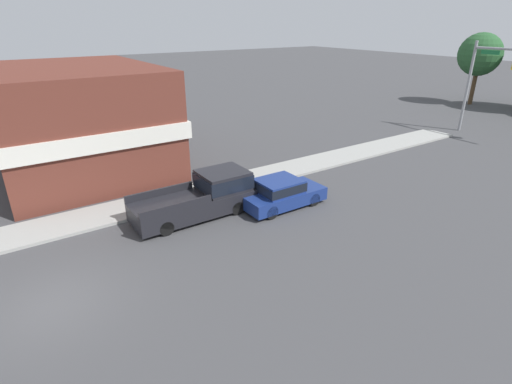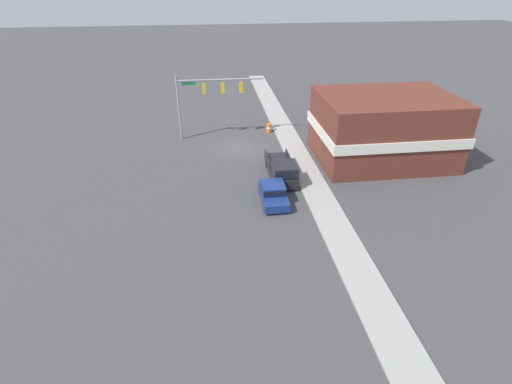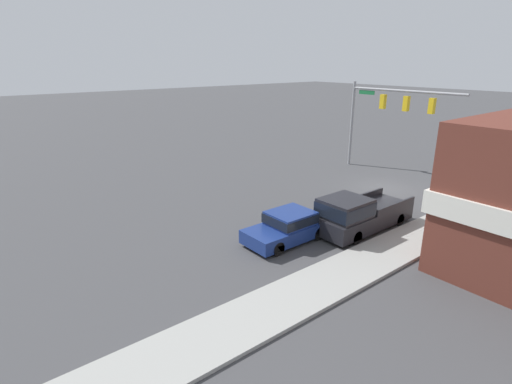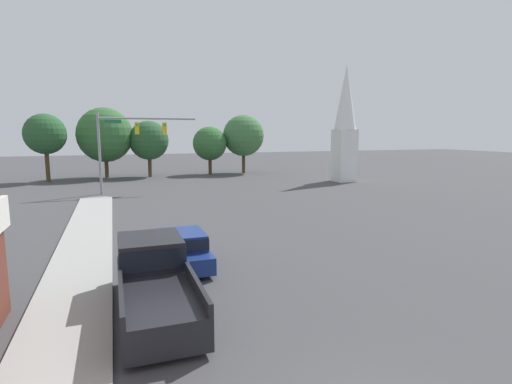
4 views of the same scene
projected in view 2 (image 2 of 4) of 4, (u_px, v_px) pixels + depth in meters
ground_plane at (238, 148)px, 40.88m from camera, size 200.00×200.00×0.00m
sidewalk_curb at (292, 145)px, 41.46m from camera, size 2.40×60.00×0.14m
near_signal_assembly at (208, 92)px, 41.09m from camera, size 8.97×0.49×6.71m
car_lead at (273, 193)px, 31.42m from camera, size 1.94×4.21×1.45m
pickup_truck_parked at (282, 170)px, 34.46m from camera, size 2.08×5.78×1.96m
construction_barrel at (269, 128)px, 44.70m from camera, size 0.57×0.57×0.98m
corner_brick_building at (384, 128)px, 37.34m from camera, size 12.37×9.25×6.14m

